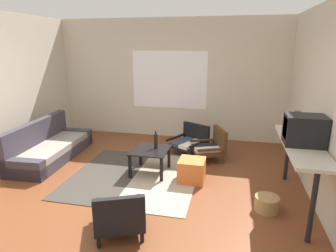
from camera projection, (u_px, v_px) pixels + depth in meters
The scene contains 15 objects.
ground_plane at pixel (124, 197), 4.21m from camera, with size 7.80×7.80×0.00m, color brown.
far_wall_with_window at pixel (170, 79), 6.72m from camera, with size 5.60×0.13×2.70m.
side_wall_right at pixel (334, 110), 3.56m from camera, with size 0.12×6.60×2.70m, color beige.
area_rug at pixel (135, 176), 4.88m from camera, with size 2.06×2.10×0.01m.
couch at pixel (49, 148), 5.57m from camera, with size 0.84×2.00×0.73m.
coffee_table at pixel (150, 154), 4.91m from camera, with size 0.61×0.63×0.42m.
armchair_by_window at pixel (190, 141), 5.96m from camera, with size 0.86×0.87×0.54m.
armchair_striped_foreground at pixel (119, 216), 3.31m from camera, with size 0.75×0.79×0.58m.
armchair_corner at pixel (211, 146), 5.53m from camera, with size 0.74×0.75×0.60m.
ottoman_orange at pixel (192, 170), 4.66m from camera, with size 0.41×0.41×0.36m, color #D1662D.
console_shelf at pixel (301, 150), 3.80m from camera, with size 0.46×1.74×0.89m.
crt_television at pixel (304, 130), 3.67m from camera, with size 0.47×0.37×0.38m.
clay_vase at pixel (296, 126), 4.19m from camera, with size 0.23×0.23×0.32m.
glass_bottle at pixel (156, 141), 4.93m from camera, with size 0.06×0.06×0.30m.
wicker_basket at pixel (267, 204), 3.84m from camera, with size 0.32×0.32×0.20m, color #9E7A4C.
Camera 1 is at (1.44, -3.54, 2.13)m, focal length 31.19 mm.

